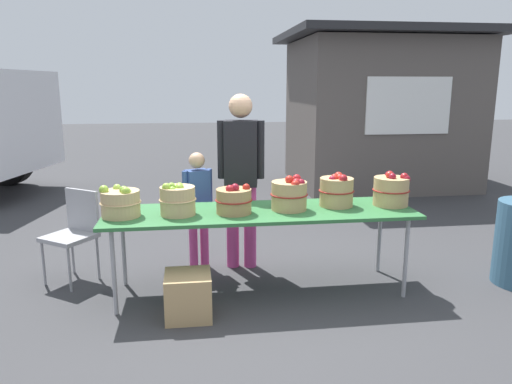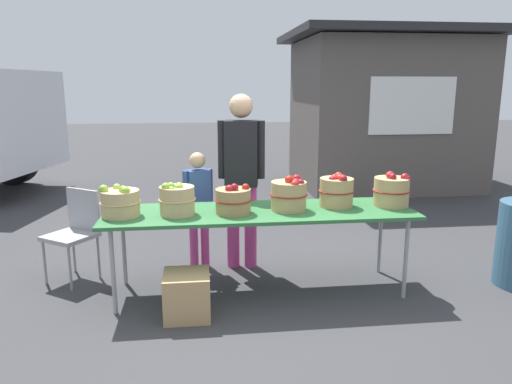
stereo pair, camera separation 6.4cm
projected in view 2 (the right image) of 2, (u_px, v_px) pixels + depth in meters
The scene contains 13 objects.
ground_plane at pixel (260, 290), 4.40m from camera, with size 40.00×40.00×0.00m, color #38383A.
market_table at pixel (260, 215), 4.25m from camera, with size 2.70×0.76×0.75m.
apple_basket_green_0 at pixel (120, 202), 4.04m from camera, with size 0.34×0.34×0.27m.
apple_basket_green_1 at pixel (177, 200), 4.09m from camera, with size 0.31×0.31×0.29m.
apple_basket_red_0 at pixel (233, 200), 4.13m from camera, with size 0.32×0.32×0.27m.
apple_basket_red_1 at pixel (289, 194), 4.24m from camera, with size 0.33×0.33×0.31m.
apple_basket_red_2 at pixel (336, 191), 4.36m from camera, with size 0.32×0.32×0.31m.
apple_basket_red_3 at pixel (392, 191), 4.38m from camera, with size 0.33×0.33×0.32m.
vendor_adult at pixel (241, 168), 4.78m from camera, with size 0.46×0.28×1.74m.
child_customer at pixel (198, 201), 4.81m from camera, with size 0.29×0.23×1.18m.
food_kiosk at pixel (383, 109), 8.86m from camera, with size 3.51×2.91×2.74m.
folding_chair at pixel (76, 227), 4.58m from camera, with size 0.56×0.56×0.86m.
produce_crate at pixel (187, 295), 3.88m from camera, with size 0.36×0.36×0.36m, color tan.
Camera 2 is at (-0.53, -4.07, 1.83)m, focal length 34.04 mm.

